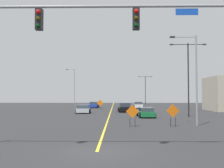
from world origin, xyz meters
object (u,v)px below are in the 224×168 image
at_px(construction_sign_median_near, 173,112).
at_px(car_black_passing, 125,108).
at_px(street_lamp_far_right, 194,75).
at_px(car_blue_mid, 94,105).
at_px(street_lamp_mid_right, 145,88).
at_px(car_white_far, 138,105).
at_px(street_lamp_far_left, 188,73).
at_px(car_silver_near, 83,109).
at_px(car_green_distant, 146,112).
at_px(street_lamp_mid_left, 74,86).
at_px(traffic_signal_assembly, 39,34).
at_px(construction_sign_right_shoulder, 100,103).
at_px(construction_sign_median_far, 132,113).

bearing_deg(construction_sign_median_near, car_black_passing, 100.21).
relative_size(street_lamp_far_right, car_black_passing, 1.84).
relative_size(car_black_passing, car_blue_mid, 0.98).
distance_m(street_lamp_mid_right, car_blue_mid, 22.46).
bearing_deg(car_black_passing, car_white_far, 74.97).
height_order(street_lamp_far_left, car_silver_near, street_lamp_far_left).
xyz_separation_m(street_lamp_far_right, car_green_distant, (-3.36, 9.19, -3.99)).
relative_size(street_lamp_mid_left, car_silver_near, 2.30).
xyz_separation_m(traffic_signal_assembly, car_silver_near, (-1.29, 27.46, -5.16)).
bearing_deg(construction_sign_median_near, car_green_distant, 97.31).
xyz_separation_m(traffic_signal_assembly, street_lamp_mid_right, (12.09, 62.15, -0.87)).
xyz_separation_m(street_lamp_mid_right, street_lamp_mid_left, (-18.62, -11.62, 0.16)).
distance_m(car_black_passing, car_white_far, 12.67).
bearing_deg(car_silver_near, street_lamp_far_left, -26.71).
relative_size(traffic_signal_assembly, car_blue_mid, 3.18).
xyz_separation_m(traffic_signal_assembly, street_lamp_far_right, (10.84, 10.95, -1.19)).
relative_size(street_lamp_mid_right, construction_sign_right_shoulder, 4.31).
bearing_deg(car_silver_near, street_lamp_mid_right, 68.91).
bearing_deg(traffic_signal_assembly, car_black_passing, 80.37).
distance_m(car_blue_mid, car_white_far, 9.76).
distance_m(street_lamp_far_left, car_blue_mid, 28.39).
relative_size(street_lamp_mid_left, car_green_distant, 2.11).
xyz_separation_m(car_silver_near, car_blue_mid, (0.16, 17.06, 0.00)).
bearing_deg(car_silver_near, car_blue_mid, 89.46).
height_order(street_lamp_far_left, car_black_passing, street_lamp_far_left).
relative_size(traffic_signal_assembly, construction_sign_median_near, 7.38).
xyz_separation_m(street_lamp_far_right, car_blue_mid, (-11.97, 33.57, -3.96)).
distance_m(car_silver_near, car_green_distant, 11.42).
height_order(street_lamp_far_left, car_green_distant, street_lamp_far_left).
bearing_deg(car_blue_mid, street_lamp_far_right, -70.38).
bearing_deg(car_blue_mid, car_white_far, -11.70).
bearing_deg(construction_sign_median_far, car_blue_mid, 100.41).
bearing_deg(street_lamp_mid_right, car_silver_near, -111.09).
bearing_deg(street_lamp_mid_right, construction_sign_right_shoulder, -114.66).
xyz_separation_m(street_lamp_mid_left, car_white_far, (14.95, -8.00, -4.39)).
xyz_separation_m(street_lamp_mid_right, construction_sign_median_near, (-3.35, -51.84, -3.63)).
distance_m(street_lamp_mid_right, construction_sign_right_shoulder, 27.57).
height_order(car_silver_near, car_blue_mid, car_blue_mid).
bearing_deg(car_silver_near, traffic_signal_assembly, -87.31).
relative_size(street_lamp_far_left, construction_sign_median_near, 4.75).
distance_m(street_lamp_mid_right, car_silver_near, 37.44).
distance_m(street_lamp_far_left, construction_sign_median_near, 11.65).
distance_m(street_lamp_mid_right, construction_sign_median_far, 52.62).
distance_m(street_lamp_mid_right, street_lamp_mid_left, 21.95).
relative_size(construction_sign_median_far, car_blue_mid, 0.42).
xyz_separation_m(construction_sign_median_near, car_silver_near, (-10.03, 17.14, -0.66)).
relative_size(construction_sign_median_far, car_black_passing, 0.43).
bearing_deg(street_lamp_far_right, construction_sign_median_far, -171.66).
height_order(car_black_passing, car_blue_mid, car_black_passing).
bearing_deg(traffic_signal_assembly, car_green_distant, 69.63).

